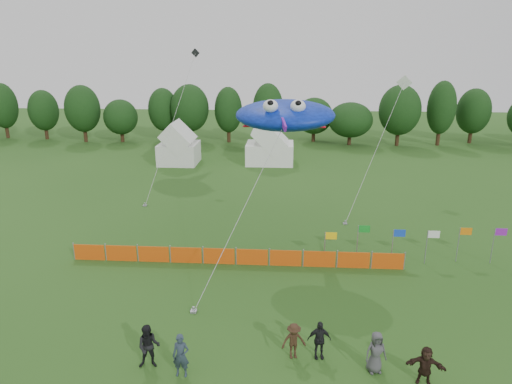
# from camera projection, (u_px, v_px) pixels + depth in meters

# --- Properties ---
(ground) EXTENTS (160.00, 160.00, 0.00)m
(ground) POSITION_uv_depth(u_px,v_px,m) (247.00, 347.00, 19.82)
(ground) COLOR #234C16
(ground) RESTS_ON ground
(treeline) EXTENTS (104.57, 8.78, 8.36)m
(treeline) POSITION_uv_depth(u_px,v_px,m) (287.00, 113.00, 61.22)
(treeline) COLOR #382314
(treeline) RESTS_ON ground
(tent_left) EXTENTS (4.29, 4.29, 3.79)m
(tent_left) POSITION_uv_depth(u_px,v_px,m) (179.00, 147.00, 51.07)
(tent_left) COLOR white
(tent_left) RESTS_ON ground
(tent_right) EXTENTS (5.33, 4.27, 3.76)m
(tent_right) POSITION_uv_depth(u_px,v_px,m) (270.00, 147.00, 51.16)
(tent_right) COLOR white
(tent_right) RESTS_ON ground
(barrier_fence) EXTENTS (19.90, 0.06, 1.00)m
(barrier_fence) POSITION_uv_depth(u_px,v_px,m) (235.00, 257.00, 27.31)
(barrier_fence) COLOR #D54A0B
(barrier_fence) RESTS_ON ground
(flag_row) EXTENTS (10.73, 0.53, 2.26)m
(flag_row) POSITION_uv_depth(u_px,v_px,m) (413.00, 240.00, 27.34)
(flag_row) COLOR gray
(flag_row) RESTS_ON ground
(spectator_a) EXTENTS (0.68, 0.45, 1.83)m
(spectator_a) POSITION_uv_depth(u_px,v_px,m) (181.00, 356.00, 17.85)
(spectator_a) COLOR #273341
(spectator_a) RESTS_ON ground
(spectator_b) EXTENTS (1.01, 0.83, 1.89)m
(spectator_b) POSITION_uv_depth(u_px,v_px,m) (149.00, 347.00, 18.35)
(spectator_b) COLOR black
(spectator_b) RESTS_ON ground
(spectator_c) EXTENTS (1.15, 0.83, 1.60)m
(spectator_c) POSITION_uv_depth(u_px,v_px,m) (294.00, 341.00, 18.93)
(spectator_c) COLOR #352215
(spectator_c) RESTS_ON ground
(spectator_d) EXTENTS (1.04, 0.52, 1.70)m
(spectator_d) POSITION_uv_depth(u_px,v_px,m) (319.00, 340.00, 18.93)
(spectator_d) COLOR black
(spectator_d) RESTS_ON ground
(spectator_e) EXTENTS (0.97, 0.74, 1.77)m
(spectator_e) POSITION_uv_depth(u_px,v_px,m) (376.00, 352.00, 18.10)
(spectator_e) COLOR #434246
(spectator_e) RESTS_ON ground
(spectator_f) EXTENTS (1.54, 0.75, 1.59)m
(spectator_f) POSITION_uv_depth(u_px,v_px,m) (425.00, 365.00, 17.48)
(spectator_f) COLOR black
(spectator_f) RESTS_ON ground
(stingray_kite) EXTENTS (8.12, 15.94, 9.78)m
(stingray_kite) POSITION_uv_depth(u_px,v_px,m) (285.00, 114.00, 27.27)
(stingray_kite) COLOR #0E30CF
(stingray_kite) RESTS_ON ground
(small_kite_white) EXTENTS (6.73, 10.87, 10.22)m
(small_kite_white) POSITION_uv_depth(u_px,v_px,m) (391.00, 114.00, 38.76)
(small_kite_white) COLOR white
(small_kite_white) RESTS_ON ground
(small_kite_dark) EXTENTS (3.08, 11.53, 12.46)m
(small_kite_dark) POSITION_uv_depth(u_px,v_px,m) (177.00, 109.00, 41.69)
(small_kite_dark) COLOR black
(small_kite_dark) RESTS_ON ground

